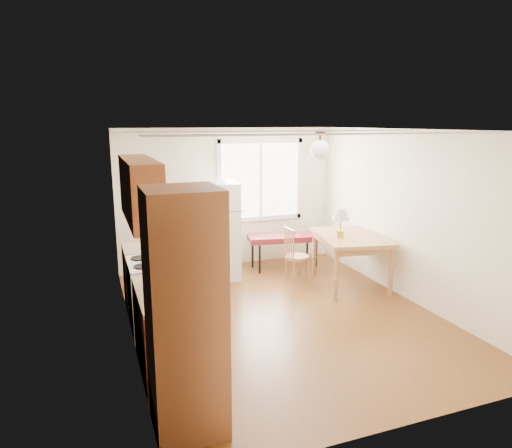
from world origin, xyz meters
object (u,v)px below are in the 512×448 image
dining_table (351,241)px  chair (293,252)px  bench (285,238)px  refrigerator (217,231)px

dining_table → chair: size_ratio=1.69×
dining_table → chair: bearing=159.3°
dining_table → chair: 0.95m
bench → chair: bearing=-93.6°
refrigerator → bench: bearing=10.8°
refrigerator → dining_table: size_ratio=1.09×
chair → dining_table: bearing=-38.4°
refrigerator → chair: refrigerator is taller
refrigerator → chair: 1.31m
refrigerator → bench: refrigerator is taller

